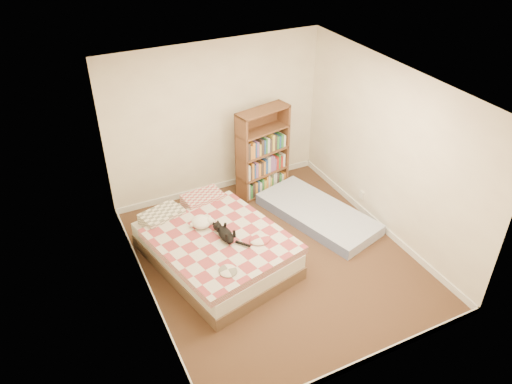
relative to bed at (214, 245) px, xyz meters
name	(u,v)px	position (x,y,z in m)	size (l,w,h in m)	color
room	(276,185)	(0.76, -0.33, 0.95)	(3.51, 4.01, 2.51)	#492D1F
bed	(214,245)	(0.00, 0.00, 0.00)	(1.88, 2.35, 0.55)	brown
bookshelf	(262,162)	(1.37, 1.30, 0.29)	(0.95, 0.48, 1.47)	#532F1C
floor_mattress	(318,214)	(1.78, 0.20, -0.17)	(0.85, 1.90, 0.17)	#6D7CB6
black_cat	(225,233)	(0.09, -0.19, 0.31)	(0.25, 0.63, 0.14)	black
white_dog	(202,222)	(-0.09, 0.17, 0.32)	(0.33, 0.35, 0.14)	silver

